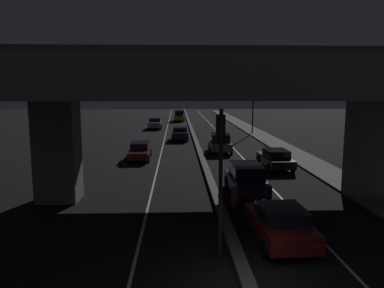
{
  "coord_description": "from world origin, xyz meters",
  "views": [
    {
      "loc": [
        -2.11,
        -9.94,
        5.94
      ],
      "look_at": [
        -0.93,
        19.11,
        1.64
      ],
      "focal_mm": 35.0,
      "sensor_mm": 36.0,
      "label": 1
    }
  ],
  "objects_px": {
    "traffic_light_left_of_median": "(220,158)",
    "car_dark_blue_second_oncoming": "(180,133)",
    "car_black_third": "(275,158)",
    "car_grey_fourth": "(220,143)",
    "motorcycle_red_filtering_near": "(235,200)",
    "car_dark_red_lead": "(280,224)",
    "car_silver_third_oncoming": "(155,124)",
    "car_dark_blue_second": "(246,178)",
    "car_dark_red_lead_oncoming": "(140,151)",
    "street_lamp": "(250,101)",
    "car_taxi_yellow_fourth_oncoming": "(179,116)"
  },
  "relations": [
    {
      "from": "car_taxi_yellow_fourth_oncoming",
      "to": "motorcycle_red_filtering_near",
      "type": "height_order",
      "value": "car_taxi_yellow_fourth_oncoming"
    },
    {
      "from": "car_dark_red_lead_oncoming",
      "to": "car_silver_third_oncoming",
      "type": "distance_m",
      "value": 24.14
    },
    {
      "from": "street_lamp",
      "to": "car_silver_third_oncoming",
      "type": "xyz_separation_m",
      "value": [
        -12.86,
        6.57,
        -3.57
      ]
    },
    {
      "from": "traffic_light_left_of_median",
      "to": "car_dark_blue_second_oncoming",
      "type": "height_order",
      "value": "traffic_light_left_of_median"
    },
    {
      "from": "car_dark_red_lead_oncoming",
      "to": "car_taxi_yellow_fourth_oncoming",
      "type": "height_order",
      "value": "car_taxi_yellow_fourth_oncoming"
    },
    {
      "from": "traffic_light_left_of_median",
      "to": "street_lamp",
      "type": "bearing_deg",
      "value": 77.52
    },
    {
      "from": "car_grey_fourth",
      "to": "car_silver_third_oncoming",
      "type": "height_order",
      "value": "car_grey_fourth"
    },
    {
      "from": "car_black_third",
      "to": "car_silver_third_oncoming",
      "type": "relative_size",
      "value": 1.11
    },
    {
      "from": "car_dark_blue_second",
      "to": "car_taxi_yellow_fourth_oncoming",
      "type": "distance_m",
      "value": 48.71
    },
    {
      "from": "car_dark_blue_second",
      "to": "car_black_third",
      "type": "bearing_deg",
      "value": -27.13
    },
    {
      "from": "car_grey_fourth",
      "to": "motorcycle_red_filtering_near",
      "type": "relative_size",
      "value": 2.3
    },
    {
      "from": "car_black_third",
      "to": "car_dark_blue_second_oncoming",
      "type": "xyz_separation_m",
      "value": [
        -7.02,
        15.91,
        0.03
      ]
    },
    {
      "from": "car_black_third",
      "to": "car_grey_fourth",
      "type": "height_order",
      "value": "car_grey_fourth"
    },
    {
      "from": "car_dark_blue_second",
      "to": "car_dark_red_lead_oncoming",
      "type": "bearing_deg",
      "value": 32.54
    },
    {
      "from": "car_black_third",
      "to": "motorcycle_red_filtering_near",
      "type": "relative_size",
      "value": 2.47
    },
    {
      "from": "car_dark_red_lead_oncoming",
      "to": "car_taxi_yellow_fourth_oncoming",
      "type": "bearing_deg",
      "value": 173.54
    },
    {
      "from": "car_silver_third_oncoming",
      "to": "car_dark_red_lead_oncoming",
      "type": "bearing_deg",
      "value": -0.7
    },
    {
      "from": "car_dark_red_lead_oncoming",
      "to": "car_dark_blue_second_oncoming",
      "type": "xyz_separation_m",
      "value": [
        3.55,
        11.68,
        0.06
      ]
    },
    {
      "from": "street_lamp",
      "to": "car_grey_fourth",
      "type": "bearing_deg",
      "value": -110.94
    },
    {
      "from": "traffic_light_left_of_median",
      "to": "car_dark_blue_second_oncoming",
      "type": "bearing_deg",
      "value": 92.05
    },
    {
      "from": "street_lamp",
      "to": "car_dark_blue_second",
      "type": "height_order",
      "value": "street_lamp"
    },
    {
      "from": "car_dark_blue_second",
      "to": "car_dark_red_lead_oncoming",
      "type": "xyz_separation_m",
      "value": [
        -7.09,
        11.06,
        -0.18
      ]
    },
    {
      "from": "car_dark_red_lead_oncoming",
      "to": "car_grey_fourth",
      "type": "bearing_deg",
      "value": 112.35
    },
    {
      "from": "car_grey_fourth",
      "to": "car_silver_third_oncoming",
      "type": "xyz_separation_m",
      "value": [
        -7.33,
        21.02,
        -0.11
      ]
    },
    {
      "from": "traffic_light_left_of_median",
      "to": "car_dark_red_lead_oncoming",
      "type": "height_order",
      "value": "traffic_light_left_of_median"
    },
    {
      "from": "street_lamp",
      "to": "car_dark_red_lead_oncoming",
      "type": "relative_size",
      "value": 1.51
    },
    {
      "from": "traffic_light_left_of_median",
      "to": "street_lamp",
      "type": "relative_size",
      "value": 0.73
    },
    {
      "from": "car_dark_red_lead_oncoming",
      "to": "street_lamp",
      "type": "bearing_deg",
      "value": 143.04
    },
    {
      "from": "motorcycle_red_filtering_near",
      "to": "car_dark_blue_second_oncoming",
      "type": "bearing_deg",
      "value": 5.97
    },
    {
      "from": "car_taxi_yellow_fourth_oncoming",
      "to": "car_dark_blue_second",
      "type": "bearing_deg",
      "value": 4.54
    },
    {
      "from": "car_dark_red_lead",
      "to": "car_black_third",
      "type": "distance_m",
      "value": 14.08
    },
    {
      "from": "car_grey_fourth",
      "to": "car_taxi_yellow_fourth_oncoming",
      "type": "height_order",
      "value": "car_taxi_yellow_fourth_oncoming"
    },
    {
      "from": "traffic_light_left_of_median",
      "to": "car_dark_blue_second",
      "type": "distance_m",
      "value": 8.82
    },
    {
      "from": "car_dark_blue_second",
      "to": "car_black_third",
      "type": "distance_m",
      "value": 7.67
    },
    {
      "from": "car_dark_blue_second_oncoming",
      "to": "car_silver_third_oncoming",
      "type": "xyz_separation_m",
      "value": [
        -3.64,
        12.46,
        0.02
      ]
    },
    {
      "from": "car_grey_fourth",
      "to": "motorcycle_red_filtering_near",
      "type": "distance_m",
      "value": 17.37
    },
    {
      "from": "car_black_third",
      "to": "motorcycle_red_filtering_near",
      "type": "bearing_deg",
      "value": 153.88
    },
    {
      "from": "car_dark_blue_second",
      "to": "motorcycle_red_filtering_near",
      "type": "height_order",
      "value": "car_dark_blue_second"
    },
    {
      "from": "traffic_light_left_of_median",
      "to": "car_dark_red_lead_oncoming",
      "type": "bearing_deg",
      "value": 103.7
    },
    {
      "from": "street_lamp",
      "to": "car_black_third",
      "type": "xyz_separation_m",
      "value": [
        -2.2,
        -21.81,
        -3.61
      ]
    },
    {
      "from": "car_dark_blue_second",
      "to": "car_dark_red_lead_oncoming",
      "type": "height_order",
      "value": "car_dark_blue_second"
    },
    {
      "from": "car_taxi_yellow_fourth_oncoming",
      "to": "motorcycle_red_filtering_near",
      "type": "relative_size",
      "value": 2.37
    },
    {
      "from": "car_grey_fourth",
      "to": "car_silver_third_oncoming",
      "type": "distance_m",
      "value": 22.26
    },
    {
      "from": "car_taxi_yellow_fourth_oncoming",
      "to": "car_dark_red_lead",
      "type": "bearing_deg",
      "value": 4.11
    },
    {
      "from": "car_dark_blue_second_oncoming",
      "to": "street_lamp",
      "type": "bearing_deg",
      "value": 124.31
    },
    {
      "from": "street_lamp",
      "to": "motorcycle_red_filtering_near",
      "type": "xyz_separation_m",
      "value": [
        -6.82,
        -31.78,
        -3.76
      ]
    },
    {
      "from": "street_lamp",
      "to": "car_silver_third_oncoming",
      "type": "relative_size",
      "value": 1.71
    },
    {
      "from": "car_dark_red_lead",
      "to": "street_lamp",
      "type": "bearing_deg",
      "value": -10.59
    },
    {
      "from": "car_dark_blue_second",
      "to": "motorcycle_red_filtering_near",
      "type": "bearing_deg",
      "value": 159.94
    },
    {
      "from": "car_grey_fourth",
      "to": "car_dark_red_lead_oncoming",
      "type": "xyz_separation_m",
      "value": [
        -7.24,
        -3.12,
        -0.19
      ]
    }
  ]
}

